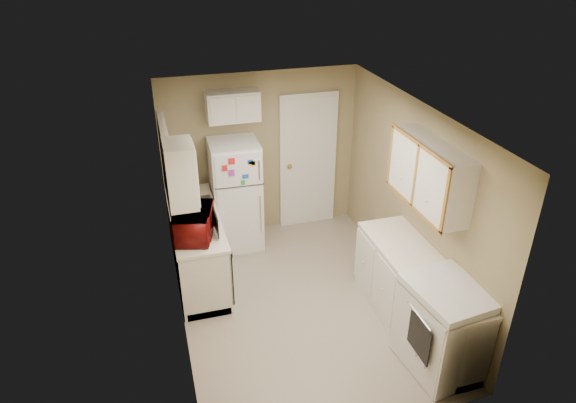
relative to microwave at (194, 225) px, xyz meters
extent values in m
plane|color=#BBAD9B|center=(1.15, -0.43, -1.05)|extent=(3.80, 3.80, 0.00)
plane|color=white|center=(1.15, -0.43, 1.35)|extent=(3.80, 3.80, 0.00)
plane|color=#9A8A63|center=(-0.25, -0.43, 0.15)|extent=(3.80, 3.80, 0.00)
plane|color=#9A8A63|center=(2.55, -0.43, 0.15)|extent=(3.80, 3.80, 0.00)
plane|color=#9A8A63|center=(1.15, 1.47, 0.15)|extent=(2.80, 2.80, 0.00)
plane|color=#9A8A63|center=(1.15, -2.33, 0.15)|extent=(2.80, 2.80, 0.00)
cube|color=silver|center=(0.05, 0.47, -0.60)|extent=(0.60, 1.80, 0.90)
cube|color=black|center=(0.34, -0.13, -0.56)|extent=(0.03, 0.58, 0.72)
cube|color=gray|center=(0.05, 0.62, -0.19)|extent=(0.54, 0.74, 0.16)
imported|color=maroon|center=(0.00, 0.00, 0.00)|extent=(0.67, 0.48, 0.40)
imported|color=silver|center=(0.01, 0.85, -0.05)|extent=(0.11, 0.11, 0.20)
cube|color=silver|center=(-0.21, 0.62, 0.55)|extent=(0.10, 0.98, 1.08)
cube|color=silver|center=(-0.10, -0.21, 0.75)|extent=(0.30, 0.45, 0.70)
cube|color=silver|center=(0.69, 1.08, -0.26)|extent=(0.68, 0.66, 1.59)
cube|color=silver|center=(0.75, 1.32, 0.95)|extent=(0.70, 0.30, 0.40)
cube|color=silver|center=(1.85, 1.43, -0.03)|extent=(0.86, 0.06, 2.08)
cube|color=silver|center=(2.25, -1.23, -0.60)|extent=(0.60, 2.00, 0.90)
cube|color=silver|center=(2.25, -1.80, -0.55)|extent=(0.76, 0.90, 1.00)
cube|color=silver|center=(2.40, -0.93, 0.75)|extent=(0.30, 1.20, 0.70)
camera|label=1|loc=(-0.37, -5.19, 3.01)|focal=32.00mm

